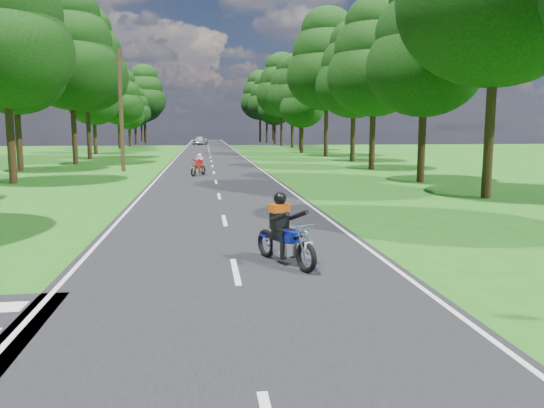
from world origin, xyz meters
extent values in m
plane|color=#235814|center=(0.00, 0.00, 0.00)|extent=(160.00, 160.00, 0.00)
cube|color=black|center=(0.00, 50.00, 0.01)|extent=(7.00, 140.00, 0.02)
cube|color=silver|center=(0.00, 2.00, 0.02)|extent=(0.12, 2.00, 0.01)
cube|color=silver|center=(0.00, 8.00, 0.02)|extent=(0.12, 2.00, 0.01)
cube|color=silver|center=(0.00, 14.00, 0.02)|extent=(0.12, 2.00, 0.01)
cube|color=silver|center=(0.00, 20.00, 0.02)|extent=(0.12, 2.00, 0.01)
cube|color=silver|center=(0.00, 26.00, 0.02)|extent=(0.12, 2.00, 0.01)
cube|color=silver|center=(0.00, 32.00, 0.02)|extent=(0.12, 2.00, 0.01)
cube|color=silver|center=(0.00, 38.00, 0.02)|extent=(0.12, 2.00, 0.01)
cube|color=silver|center=(0.00, 44.00, 0.02)|extent=(0.12, 2.00, 0.01)
cube|color=silver|center=(0.00, 50.00, 0.02)|extent=(0.12, 2.00, 0.01)
cube|color=silver|center=(0.00, 56.00, 0.02)|extent=(0.12, 2.00, 0.01)
cube|color=silver|center=(0.00, 62.00, 0.02)|extent=(0.12, 2.00, 0.01)
cube|color=silver|center=(0.00, 68.00, 0.02)|extent=(0.12, 2.00, 0.01)
cube|color=silver|center=(0.00, 74.00, 0.02)|extent=(0.12, 2.00, 0.01)
cube|color=silver|center=(0.00, 80.00, 0.02)|extent=(0.12, 2.00, 0.01)
cube|color=silver|center=(0.00, 86.00, 0.02)|extent=(0.12, 2.00, 0.01)
cube|color=silver|center=(0.00, 92.00, 0.02)|extent=(0.12, 2.00, 0.01)
cube|color=silver|center=(0.00, 98.00, 0.02)|extent=(0.12, 2.00, 0.01)
cube|color=silver|center=(0.00, 104.00, 0.02)|extent=(0.12, 2.00, 0.01)
cube|color=silver|center=(0.00, 110.00, 0.02)|extent=(0.12, 2.00, 0.01)
cube|color=silver|center=(0.00, 116.00, 0.02)|extent=(0.12, 2.00, 0.01)
cube|color=silver|center=(-3.30, 50.00, 0.02)|extent=(0.10, 140.00, 0.01)
cube|color=silver|center=(3.30, 50.00, 0.02)|extent=(0.10, 140.00, 0.01)
cube|color=silver|center=(-3.80, 0.30, 0.02)|extent=(0.50, 0.50, 0.01)
cylinder|color=black|center=(-10.57, 20.76, 1.96)|extent=(0.40, 0.40, 3.91)
ellipsoid|color=black|center=(-10.57, 20.76, 6.78)|extent=(6.85, 6.85, 5.82)
ellipsoid|color=black|center=(-10.57, 20.76, 8.68)|extent=(5.87, 5.87, 4.99)
cylinder|color=black|center=(-12.94, 29.18, 1.90)|extent=(0.40, 0.40, 3.79)
ellipsoid|color=black|center=(-12.94, 29.18, 6.57)|extent=(6.64, 6.64, 5.64)
ellipsoid|color=black|center=(-12.94, 29.18, 8.41)|extent=(5.69, 5.69, 4.84)
ellipsoid|color=black|center=(-12.94, 29.18, 10.26)|extent=(4.27, 4.27, 3.63)
cylinder|color=black|center=(-10.82, 35.60, 2.16)|extent=(0.40, 0.40, 4.32)
ellipsoid|color=black|center=(-10.82, 35.60, 7.47)|extent=(7.56, 7.56, 6.42)
ellipsoid|color=black|center=(-10.82, 35.60, 9.58)|extent=(6.48, 6.48, 5.51)
ellipsoid|color=black|center=(-10.82, 35.60, 11.68)|extent=(4.86, 4.86, 4.13)
cylinder|color=black|center=(-11.26, 43.10, 2.20)|extent=(0.40, 0.40, 4.40)
ellipsoid|color=black|center=(-11.26, 43.10, 7.62)|extent=(7.71, 7.71, 6.55)
ellipsoid|color=black|center=(-11.26, 43.10, 9.77)|extent=(6.60, 6.60, 5.61)
ellipsoid|color=black|center=(-11.26, 43.10, 11.92)|extent=(4.95, 4.95, 4.21)
cylinder|color=black|center=(-12.61, 52.78, 1.60)|extent=(0.40, 0.40, 3.20)
ellipsoid|color=black|center=(-12.61, 52.78, 5.54)|extent=(5.60, 5.60, 4.76)
ellipsoid|color=black|center=(-12.61, 52.78, 7.10)|extent=(4.80, 4.80, 4.08)
ellipsoid|color=black|center=(-12.61, 52.78, 8.66)|extent=(3.60, 3.60, 3.06)
cylinder|color=black|center=(-10.75, 60.15, 1.61)|extent=(0.40, 0.40, 3.22)
ellipsoid|color=black|center=(-10.75, 60.15, 5.58)|extent=(5.64, 5.64, 4.79)
ellipsoid|color=black|center=(-10.75, 60.15, 7.15)|extent=(4.83, 4.83, 4.11)
ellipsoid|color=black|center=(-10.75, 60.15, 8.72)|extent=(3.62, 3.62, 3.08)
cylinder|color=black|center=(-12.29, 67.91, 1.80)|extent=(0.40, 0.40, 3.61)
ellipsoid|color=black|center=(-12.29, 67.91, 6.25)|extent=(6.31, 6.31, 5.37)
ellipsoid|color=black|center=(-12.29, 67.91, 8.01)|extent=(5.41, 5.41, 4.60)
ellipsoid|color=black|center=(-12.29, 67.91, 9.76)|extent=(4.06, 4.06, 3.45)
cylinder|color=black|center=(-11.94, 75.74, 1.33)|extent=(0.40, 0.40, 2.67)
ellipsoid|color=black|center=(-11.94, 75.74, 4.62)|extent=(4.67, 4.67, 3.97)
ellipsoid|color=black|center=(-11.94, 75.74, 5.92)|extent=(4.00, 4.00, 3.40)
ellipsoid|color=black|center=(-11.94, 75.74, 7.22)|extent=(3.00, 3.00, 2.55)
cylinder|color=black|center=(-12.18, 84.90, 1.54)|extent=(0.40, 0.40, 3.09)
ellipsoid|color=black|center=(-12.18, 84.90, 5.34)|extent=(5.40, 5.40, 4.59)
ellipsoid|color=black|center=(-12.18, 84.90, 6.85)|extent=(4.63, 4.63, 3.93)
ellipsoid|color=black|center=(-12.18, 84.90, 8.35)|extent=(3.47, 3.47, 2.95)
cylinder|color=black|center=(-11.23, 91.41, 2.24)|extent=(0.40, 0.40, 4.48)
ellipsoid|color=black|center=(-11.23, 91.41, 7.75)|extent=(7.84, 7.84, 6.66)
ellipsoid|color=black|center=(-11.23, 91.41, 9.94)|extent=(6.72, 6.72, 5.71)
ellipsoid|color=black|center=(-11.23, 91.41, 12.12)|extent=(5.04, 5.04, 4.28)
cylinder|color=black|center=(-12.28, 100.39, 2.05)|extent=(0.40, 0.40, 4.09)
ellipsoid|color=black|center=(-12.28, 100.39, 7.09)|extent=(7.16, 7.16, 6.09)
ellipsoid|color=black|center=(-12.28, 100.39, 9.08)|extent=(6.14, 6.14, 5.22)
ellipsoid|color=black|center=(-12.28, 100.39, 11.08)|extent=(4.61, 4.61, 3.92)
cylinder|color=black|center=(11.06, 12.20, 2.28)|extent=(0.40, 0.40, 4.56)
ellipsoid|color=black|center=(11.06, 12.20, 7.89)|extent=(7.98, 7.98, 6.78)
cylinder|color=black|center=(10.92, 18.69, 1.75)|extent=(0.40, 0.40, 3.49)
ellipsoid|color=black|center=(10.92, 18.69, 6.05)|extent=(6.12, 6.12, 5.20)
ellipsoid|color=black|center=(10.92, 18.69, 7.75)|extent=(5.24, 5.24, 4.46)
cylinder|color=black|center=(11.06, 27.58, 1.85)|extent=(0.40, 0.40, 3.69)
ellipsoid|color=black|center=(11.06, 27.58, 6.39)|extent=(6.46, 6.46, 5.49)
ellipsoid|color=black|center=(11.06, 27.58, 8.19)|extent=(5.54, 5.54, 4.71)
ellipsoid|color=black|center=(11.06, 27.58, 9.99)|extent=(4.15, 4.15, 3.53)
cylinder|color=black|center=(12.17, 36.42, 1.87)|extent=(0.40, 0.40, 3.74)
ellipsoid|color=black|center=(12.17, 36.42, 6.48)|extent=(6.55, 6.55, 5.57)
ellipsoid|color=black|center=(12.17, 36.42, 8.31)|extent=(5.62, 5.62, 4.77)
ellipsoid|color=black|center=(12.17, 36.42, 10.13)|extent=(4.21, 4.21, 3.58)
cylinder|color=black|center=(11.72, 44.72, 2.32)|extent=(0.40, 0.40, 4.64)
ellipsoid|color=black|center=(11.72, 44.72, 8.04)|extent=(8.12, 8.12, 6.91)
ellipsoid|color=black|center=(11.72, 44.72, 10.30)|extent=(6.96, 6.96, 5.92)
ellipsoid|color=black|center=(11.72, 44.72, 12.56)|extent=(5.22, 5.22, 4.44)
cylinder|color=black|center=(10.55, 51.92, 1.45)|extent=(0.40, 0.40, 2.91)
ellipsoid|color=black|center=(10.55, 51.92, 5.03)|extent=(5.09, 5.09, 4.33)
ellipsoid|color=black|center=(10.55, 51.92, 6.45)|extent=(4.36, 4.36, 3.71)
ellipsoid|color=black|center=(10.55, 51.92, 7.87)|extent=(3.27, 3.27, 2.78)
cylinder|color=black|center=(11.77, 59.40, 1.94)|extent=(0.40, 0.40, 3.88)
ellipsoid|color=black|center=(11.77, 59.40, 6.71)|extent=(6.78, 6.78, 5.77)
ellipsoid|color=black|center=(11.77, 59.40, 8.60)|extent=(5.81, 5.81, 4.94)
ellipsoid|color=black|center=(11.77, 59.40, 10.49)|extent=(4.36, 4.36, 3.71)
cylinder|color=black|center=(12.10, 67.87, 2.09)|extent=(0.40, 0.40, 4.18)
ellipsoid|color=black|center=(12.10, 67.87, 7.23)|extent=(7.31, 7.31, 6.21)
ellipsoid|color=black|center=(12.10, 67.87, 9.27)|extent=(6.27, 6.27, 5.33)
ellipsoid|color=black|center=(12.10, 67.87, 11.31)|extent=(4.70, 4.70, 4.00)
cylinder|color=black|center=(11.80, 76.83, 2.32)|extent=(0.40, 0.40, 4.63)
ellipsoid|color=black|center=(11.80, 76.83, 8.02)|extent=(8.11, 8.11, 6.89)
ellipsoid|color=black|center=(11.80, 76.83, 10.28)|extent=(6.95, 6.95, 5.91)
ellipsoid|color=black|center=(11.80, 76.83, 12.54)|extent=(5.21, 5.21, 4.43)
cylinder|color=black|center=(11.69, 84.12, 1.68)|extent=(0.40, 0.40, 3.36)
ellipsoid|color=black|center=(11.69, 84.12, 5.82)|extent=(5.88, 5.88, 5.00)
ellipsoid|color=black|center=(11.69, 84.12, 7.46)|extent=(5.04, 5.04, 4.29)
ellipsoid|color=black|center=(11.69, 84.12, 9.10)|extent=(3.78, 3.78, 3.21)
cylinder|color=black|center=(11.14, 91.34, 2.04)|extent=(0.40, 0.40, 4.09)
ellipsoid|color=black|center=(11.14, 91.34, 7.07)|extent=(7.15, 7.15, 6.08)
ellipsoid|color=black|center=(11.14, 91.34, 9.07)|extent=(6.13, 6.13, 5.21)
ellipsoid|color=black|center=(11.14, 91.34, 11.06)|extent=(4.60, 4.60, 3.91)
cylinder|color=black|center=(10.68, 99.10, 2.24)|extent=(0.40, 0.40, 4.48)
ellipsoid|color=black|center=(10.68, 99.10, 7.76)|extent=(7.84, 7.84, 6.66)
ellipsoid|color=black|center=(10.68, 99.10, 9.94)|extent=(6.72, 6.72, 5.71)
ellipsoid|color=black|center=(10.68, 99.10, 12.13)|extent=(5.04, 5.04, 4.28)
cylinder|color=black|center=(-14.00, 110.00, 1.92)|extent=(0.40, 0.40, 3.84)
ellipsoid|color=black|center=(-14.00, 110.00, 6.65)|extent=(6.72, 6.72, 5.71)
ellipsoid|color=black|center=(-14.00, 110.00, 8.52)|extent=(5.76, 5.76, 4.90)
ellipsoid|color=black|center=(-14.00, 110.00, 10.39)|extent=(4.32, 4.32, 3.67)
cylinder|color=black|center=(15.00, 112.00, 2.08)|extent=(0.40, 0.40, 4.16)
ellipsoid|color=black|center=(15.00, 112.00, 7.20)|extent=(7.28, 7.28, 6.19)
ellipsoid|color=black|center=(15.00, 112.00, 9.23)|extent=(6.24, 6.24, 5.30)
ellipsoid|color=black|center=(15.00, 112.00, 11.26)|extent=(4.68, 4.68, 3.98)
cylinder|color=black|center=(-16.00, 95.00, 1.76)|extent=(0.40, 0.40, 3.52)
ellipsoid|color=black|center=(-16.00, 95.00, 6.09)|extent=(6.16, 6.16, 5.24)
ellipsoid|color=black|center=(-16.00, 95.00, 7.81)|extent=(5.28, 5.28, 4.49)
ellipsoid|color=black|center=(-16.00, 95.00, 9.53)|extent=(3.96, 3.96, 3.37)
cylinder|color=black|center=(17.00, 98.00, 2.24)|extent=(0.40, 0.40, 4.48)
ellipsoid|color=black|center=(17.00, 98.00, 7.76)|extent=(7.84, 7.84, 6.66)
ellipsoid|color=black|center=(17.00, 98.00, 9.94)|extent=(6.72, 6.72, 5.71)
ellipsoid|color=black|center=(17.00, 98.00, 12.12)|extent=(5.04, 5.04, 4.28)
cylinder|color=#382616|center=(-6.00, 28.00, 4.00)|extent=(0.26, 0.26, 8.00)
cube|color=#382616|center=(-6.00, 28.00, 7.30)|extent=(1.20, 0.10, 0.10)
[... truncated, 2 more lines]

